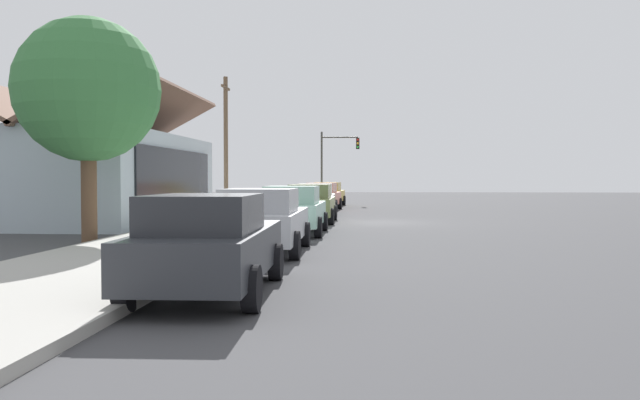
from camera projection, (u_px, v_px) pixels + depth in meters
ground_plane at (374, 222)px, 26.94m from camera, size 120.00×120.00×0.00m
sidewalk_curb at (242, 220)px, 27.35m from camera, size 60.00×4.20×0.16m
car_charcoal at (209, 243)px, 10.13m from camera, size 4.63×2.05×1.59m
car_silver at (262, 220)px, 15.85m from camera, size 4.70×2.13×1.59m
car_seafoam at (293, 210)px, 21.15m from camera, size 4.41×2.05×1.59m
car_olive at (311, 203)px, 26.81m from camera, size 4.53×2.06×1.59m
car_ivory at (316, 199)px, 32.10m from camera, size 4.63×2.12×1.59m
car_coral at (323, 196)px, 37.25m from camera, size 4.57×2.12×1.59m
car_mustard at (329, 194)px, 42.69m from camera, size 4.73×2.15×1.59m
storefront_building at (93, 175)px, 27.53m from camera, size 13.06×7.62×5.75m
shade_tree at (88, 91)px, 18.30m from camera, size 4.08×4.08×6.39m
traffic_light_main at (336, 155)px, 46.42m from camera, size 0.37×2.79×5.20m
utility_pole_wooden at (226, 141)px, 36.04m from camera, size 1.80×0.24×7.50m
fire_hydrant_red at (293, 204)px, 34.06m from camera, size 0.22×0.22×0.71m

